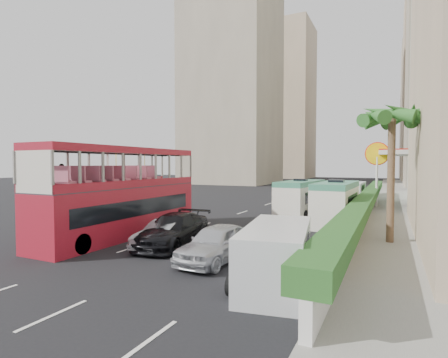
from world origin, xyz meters
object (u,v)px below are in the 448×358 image
Objects in this scene: double_decker_bus at (123,192)px; panel_van_far at (352,193)px; van_asset at (300,212)px; panel_van_near at (277,255)px; minibus_near at (300,199)px; car_silver_lane_a at (166,247)px; minibus_far at (336,203)px; car_black at (174,245)px; palm_tree at (391,179)px; car_silver_lane_b at (217,261)px; shell_station at (416,178)px.

double_decker_bus is 1.98× the size of panel_van_far.
panel_van_near reaches higher than van_asset.
car_silver_lane_a is at bearing -100.17° from minibus_near.
panel_van_near reaches higher than car_silver_lane_a.
car_silver_lane_a is at bearing -17.74° from double_decker_bus.
van_asset is 18.59m from panel_van_near.
minibus_far is 1.29× the size of panel_van_near.
minibus_near is (3.47, 12.51, 1.41)m from car_black.
panel_van_far reaches higher than van_asset.
palm_tree is (6.38, -7.78, 1.97)m from minibus_near.
minibus_near reaches higher than van_asset.
van_asset is at bearing 128.81° from minibus_far.
double_decker_bus is at bearing -111.60° from panel_van_far.
car_silver_lane_b is 3.63m from car_black.
shell_station is (8.79, 25.35, 2.75)m from car_silver_lane_b.
panel_van_near is (3.56, -18.21, 1.01)m from van_asset.
car_black is at bearing -10.47° from double_decker_bus.
minibus_near is at bearing 93.01° from car_silver_lane_b.
car_black is (0.16, 0.48, 0.00)m from car_silver_lane_a.
minibus_near is 16.08m from panel_van_near.
van_asset is at bearing -107.84° from panel_van_far.
car_silver_lane_a is 7.21m from panel_van_near.
palm_tree is (3.45, 8.02, 2.37)m from panel_van_near.
minibus_near is at bearing 142.51° from minibus_far.
minibus_near is 0.99× the size of palm_tree.
palm_tree reaches higher than car_silver_lane_b.
minibus_far is (6.50, 10.00, 1.44)m from car_black.
panel_van_near is (-0.10, -13.29, -0.44)m from minibus_far.
panel_van_far is 0.87× the size of palm_tree.
palm_tree is (13.80, 4.00, 0.85)m from double_decker_bus.
car_black is at bearing 157.50° from car_silver_lane_b.
panel_van_near reaches higher than car_black.
car_silver_lane_b is at bearing 142.28° from panel_van_near.
palm_tree reaches higher than panel_van_near.
palm_tree is at bearing 26.40° from car_silver_lane_a.
panel_van_near is 27.66m from shell_station.
car_black is at bearing -154.35° from palm_tree.
palm_tree reaches higher than double_decker_bus.
minibus_near reaches higher than car_silver_lane_a.
minibus_far is (3.24, 11.61, 1.44)m from car_silver_lane_b.
panel_van_near is 0.63× the size of shell_station.
minibus_near is 0.98× the size of minibus_far.
panel_van_far is at bearing 65.19° from van_asset.
van_asset is 0.70× the size of palm_tree.
shell_station is (16.00, 23.00, 0.22)m from double_decker_bus.
double_decker_bus is 1.69× the size of minibus_far.
palm_tree is at bearing 19.45° from car_black.
car_black is 1.22× the size of van_asset.
minibus_far is 13.30m from panel_van_near.
minibus_far is 14.31m from panel_van_far.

